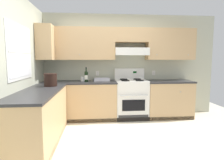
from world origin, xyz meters
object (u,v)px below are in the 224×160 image
Objects in this scene: wine_bottle at (86,76)px; paper_towel_roll at (83,79)px; bowl at (102,80)px; stove at (131,98)px; bucket at (50,80)px.

paper_towel_roll is at bearing 121.85° from wine_bottle.
stove is at bearing -8.06° from bowl.
bucket is 0.98m from paper_towel_roll.
paper_towel_roll is at bearing 177.44° from stove.
bucket is at bearing -140.90° from bowl.
bucket is at bearing -157.11° from stove.
bowl is at bearing 39.10° from bucket.
wine_bottle is at bearing 44.57° from bucket.
wine_bottle is at bearing -58.15° from paper_towel_roll.
stove is 0.85m from bowl.
stove reaches higher than bucket.
stove is 10.87× the size of paper_towel_roll.
stove reaches higher than paper_towel_roll.
bucket reaches higher than paper_towel_roll.
bowl is (-0.71, 0.10, 0.45)m from stove.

